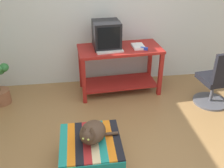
# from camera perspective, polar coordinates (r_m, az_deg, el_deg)

# --- Properties ---
(ground_plane) EXTENTS (14.00, 14.00, 0.00)m
(ground_plane) POSITION_cam_1_polar(r_m,az_deg,el_deg) (3.09, 3.49, -16.66)
(ground_plane) COLOR olive
(back_wall) EXTENTS (8.00, 0.10, 2.60)m
(back_wall) POSITION_cam_1_polar(r_m,az_deg,el_deg) (4.28, -1.39, 16.84)
(back_wall) COLOR silver
(back_wall) RESTS_ON ground_plane
(desk) EXTENTS (1.32, 0.68, 0.76)m
(desk) POSITION_cam_1_polar(r_m,az_deg,el_deg) (4.13, 1.67, 4.81)
(desk) COLOR maroon
(desk) RESTS_ON ground_plane
(tv_monitor) EXTENTS (0.42, 0.42, 0.41)m
(tv_monitor) POSITION_cam_1_polar(r_m,az_deg,el_deg) (3.97, -1.22, 10.73)
(tv_monitor) COLOR black
(tv_monitor) RESTS_ON desk
(keyboard) EXTENTS (0.42, 0.20, 0.02)m
(keyboard) POSITION_cam_1_polar(r_m,az_deg,el_deg) (3.87, -0.52, 7.26)
(keyboard) COLOR beige
(keyboard) RESTS_ON desk
(book) EXTENTS (0.19, 0.26, 0.04)m
(book) POSITION_cam_1_polar(r_m,az_deg,el_deg) (4.05, 5.79, 8.25)
(book) COLOR white
(book) RESTS_ON desk
(ottoman_with_blanket) EXTENTS (0.65, 0.67, 0.36)m
(ottoman_with_blanket) POSITION_cam_1_polar(r_m,az_deg,el_deg) (2.93, -4.63, -14.96)
(ottoman_with_blanket) COLOR tan
(ottoman_with_blanket) RESTS_ON ground_plane
(cat) EXTENTS (0.47, 0.42, 0.27)m
(cat) POSITION_cam_1_polar(r_m,az_deg,el_deg) (2.74, -4.37, -10.61)
(cat) COLOR #473323
(cat) RESTS_ON ottoman_with_blanket
(office_chair) EXTENTS (0.52, 0.52, 0.89)m
(office_chair) POSITION_cam_1_polar(r_m,az_deg,el_deg) (4.10, 22.08, 0.39)
(office_chair) COLOR #4C4C51
(office_chair) RESTS_ON ground_plane
(stapler) EXTENTS (0.11, 0.08, 0.04)m
(stapler) POSITION_cam_1_polar(r_m,az_deg,el_deg) (3.97, 7.10, 7.75)
(stapler) COLOR #2342B7
(stapler) RESTS_ON desk
(pen) EXTENTS (0.14, 0.03, 0.01)m
(pen) POSITION_cam_1_polar(r_m,az_deg,el_deg) (4.16, 6.23, 8.56)
(pen) COLOR black
(pen) RESTS_ON desk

